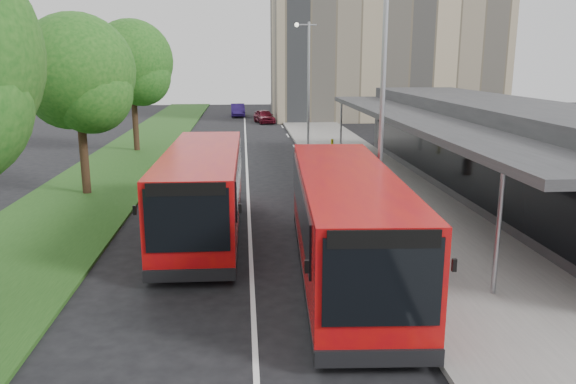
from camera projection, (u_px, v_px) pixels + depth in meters
name	position (u px, v px, depth m)	size (l,w,h in m)	color
ground	(251.00, 263.00, 16.30)	(120.00, 120.00, 0.00)	black
pavement	(339.00, 150.00, 36.15)	(5.00, 80.00, 0.15)	slate
grass_verge	(134.00, 153.00, 35.15)	(5.00, 80.00, 0.10)	#1D4415
lane_centre_line	(247.00, 167.00, 30.85)	(0.12, 70.00, 0.01)	silver
kerb_dashes	(299.00, 154.00, 34.99)	(0.12, 56.00, 0.01)	silver
office_block	(383.00, 27.00, 56.07)	(22.00, 12.00, 18.00)	tan
station_building	(497.00, 147.00, 24.43)	(7.70, 26.00, 4.00)	#2C2C2E
tree_mid	(78.00, 79.00, 23.40)	(4.78, 4.78, 7.69)	black
tree_far	(132.00, 67.00, 34.96)	(5.13, 5.13, 8.25)	black
lamp_post_near	(380.00, 94.00, 17.47)	(1.44, 0.28, 8.00)	#94969C
lamp_post_far	(307.00, 76.00, 36.88)	(1.44, 0.28, 8.00)	#94969C
bus_main	(346.00, 224.00, 15.00)	(3.13, 10.29, 2.88)	#B10E09
bus_second	(203.00, 191.00, 18.89)	(2.72, 10.02, 2.82)	#B10E09
litter_bin	(368.00, 168.00, 27.63)	(0.44, 0.44, 0.80)	#3A2318
bollard	(332.00, 147.00, 33.70)	(0.16, 0.16, 0.98)	yellow
car_near	(264.00, 116.00, 52.40)	(1.47, 3.66, 1.25)	#530B18
car_far	(238.00, 110.00, 58.54)	(1.39, 3.98, 1.31)	navy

